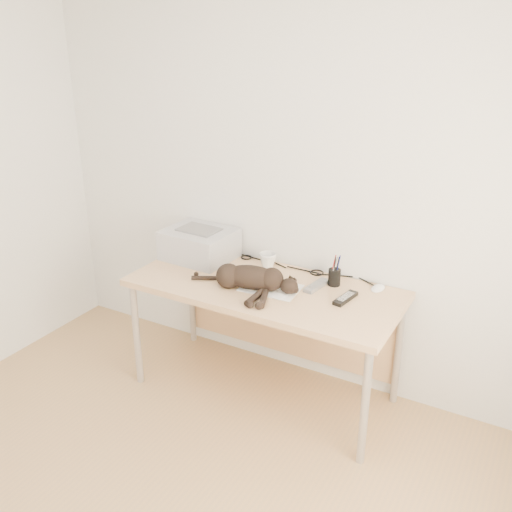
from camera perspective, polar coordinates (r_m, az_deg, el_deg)
The scene contains 11 objects.
wall_back at distance 3.46m, azimuth 3.75°, elevation 7.72°, with size 3.50×3.50×0.00m, color white.
desk at distance 3.47m, azimuth 1.49°, elevation -4.42°, with size 1.60×0.70×0.74m.
printer at distance 3.72m, azimuth -5.66°, elevation 1.23°, with size 0.44×0.38×0.20m.
papers at distance 3.33m, azimuth 1.35°, elevation -3.06°, with size 0.38×0.29×0.01m.
cat at distance 3.28m, azimuth -0.79°, elevation -2.27°, with size 0.67×0.32×0.15m.
mug at distance 3.56m, azimuth 1.18°, elevation -0.48°, with size 0.11×0.11×0.10m, color white.
pen_cup at distance 3.36m, azimuth 7.84°, elevation -2.09°, with size 0.07×0.07×0.19m.
remote_grey at distance 3.34m, azimuth 6.07°, elevation -2.96°, with size 0.06×0.20×0.02m, color slate.
remote_black at distance 3.21m, azimuth 8.93°, elevation -4.19°, with size 0.05×0.19×0.02m, color black.
mouse at distance 3.37m, azimuth 12.13°, elevation -2.97°, with size 0.07×0.12×0.04m, color white.
cable_tangle at distance 3.60m, azimuth 3.18°, elevation -1.03°, with size 1.36×0.09×0.01m, color black, non-canonical shape.
Camera 1 is at (1.43, -1.27, 2.18)m, focal length 40.00 mm.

